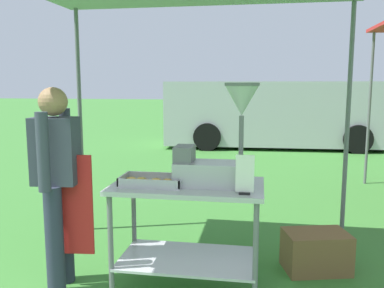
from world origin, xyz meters
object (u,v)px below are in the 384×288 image
supply_crate (316,251)px  van_silver (277,113)px  donut_fryer (219,149)px  menu_sign (245,177)px  donut_tray (151,182)px  donut_cart (188,213)px  vendor (58,178)px

supply_crate → van_silver: van_silver is taller
donut_fryer → menu_sign: bearing=-46.4°
donut_tray → supply_crate: size_ratio=0.78×
donut_cart → menu_sign: bearing=-27.9°
supply_crate → van_silver: 7.44m
donut_cart → donut_tray: 0.38m
van_silver → menu_sign: bearing=-93.9°
donut_tray → van_silver: (1.27, 7.98, -0.01)m
supply_crate → van_silver: size_ratio=0.11×
donut_tray → van_silver: bearing=81.0°
donut_tray → van_silver: size_ratio=0.08×
van_silver → donut_fryer: bearing=-95.4°
donut_cart → van_silver: (1.00, 7.90, 0.25)m
donut_fryer → donut_cart: bearing=175.3°
donut_tray → menu_sign: 0.74m
donut_cart → vendor: 1.06m
donut_tray → van_silver: van_silver is taller
donut_tray → donut_fryer: bearing=6.8°
vendor → van_silver: bearing=76.0°
donut_cart → donut_fryer: (0.24, -0.02, 0.52)m
donut_cart → supply_crate: (1.06, 0.50, -0.45)m
donut_tray → donut_fryer: size_ratio=0.61×
vendor → donut_fryer: bearing=5.7°
menu_sign → van_silver: bearing=86.1°
supply_crate → van_silver: bearing=90.5°
donut_cart → van_silver: bearing=82.8°
menu_sign → van_silver: (0.55, 8.14, -0.11)m
donut_fryer → menu_sign: size_ratio=2.77×
donut_cart → van_silver: van_silver is taller
donut_fryer → van_silver: van_silver is taller
donut_cart → vendor: bearing=-171.8°
supply_crate → van_silver: (-0.06, 7.40, 0.70)m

